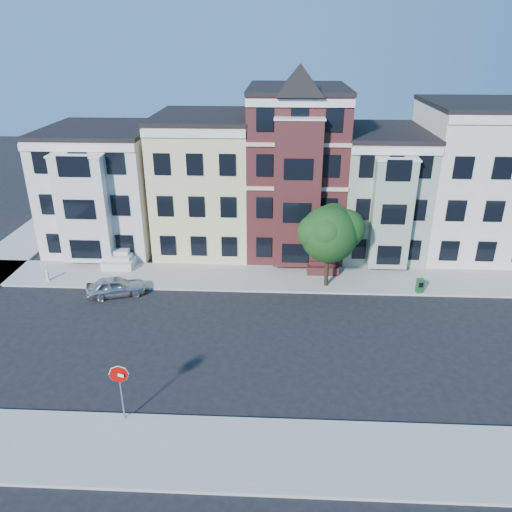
# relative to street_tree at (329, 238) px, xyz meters

# --- Properties ---
(ground) EXTENTS (120.00, 120.00, 0.00)m
(ground) POSITION_rel_street_tree_xyz_m (-2.06, -7.03, -3.58)
(ground) COLOR black
(far_sidewalk) EXTENTS (60.00, 4.00, 0.15)m
(far_sidewalk) POSITION_rel_street_tree_xyz_m (-2.06, 0.97, -3.51)
(far_sidewalk) COLOR #9E9B93
(far_sidewalk) RESTS_ON ground
(near_sidewalk) EXTENTS (60.00, 4.00, 0.15)m
(near_sidewalk) POSITION_rel_street_tree_xyz_m (-2.06, -15.03, -3.51)
(near_sidewalk) COLOR #9E9B93
(near_sidewalk) RESTS_ON ground
(house_white) EXTENTS (8.00, 9.00, 9.00)m
(house_white) POSITION_rel_street_tree_xyz_m (-17.06, 7.47, 0.92)
(house_white) COLOR silver
(house_white) RESTS_ON ground
(house_yellow) EXTENTS (7.00, 9.00, 10.00)m
(house_yellow) POSITION_rel_street_tree_xyz_m (-9.06, 7.47, 1.42)
(house_yellow) COLOR beige
(house_yellow) RESTS_ON ground
(house_brown) EXTENTS (7.00, 9.00, 12.00)m
(house_brown) POSITION_rel_street_tree_xyz_m (-2.06, 7.47, 2.42)
(house_brown) COLOR #411B1B
(house_brown) RESTS_ON ground
(house_green) EXTENTS (6.00, 9.00, 9.00)m
(house_green) POSITION_rel_street_tree_xyz_m (4.44, 7.47, 0.92)
(house_green) COLOR gray
(house_green) RESTS_ON ground
(house_cream) EXTENTS (8.00, 9.00, 11.00)m
(house_cream) POSITION_rel_street_tree_xyz_m (11.44, 7.47, 1.92)
(house_cream) COLOR silver
(house_cream) RESTS_ON ground
(street_tree) EXTENTS (6.88, 6.88, 6.87)m
(street_tree) POSITION_rel_street_tree_xyz_m (0.00, 0.00, 0.00)
(street_tree) COLOR #21531D
(street_tree) RESTS_ON far_sidewalk
(parked_car) EXTENTS (4.03, 2.57, 1.28)m
(parked_car) POSITION_rel_street_tree_xyz_m (-13.79, -1.83, -2.94)
(parked_car) COLOR #B0B2B9
(parked_car) RESTS_ON ground
(newspaper_box) EXTENTS (0.49, 0.45, 0.95)m
(newspaper_box) POSITION_rel_street_tree_xyz_m (6.05, -0.73, -2.96)
(newspaper_box) COLOR #1E5B26
(newspaper_box) RESTS_ON far_sidewalk
(fire_hydrant) EXTENTS (0.27, 0.27, 0.61)m
(fire_hydrant) POSITION_rel_street_tree_xyz_m (-19.06, -0.24, -3.13)
(fire_hydrant) COLOR beige
(fire_hydrant) RESTS_ON far_sidewalk
(stop_sign) EXTENTS (0.86, 0.38, 3.15)m
(stop_sign) POSITION_rel_street_tree_xyz_m (-9.89, -13.33, -1.86)
(stop_sign) COLOR #A20702
(stop_sign) RESTS_ON near_sidewalk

